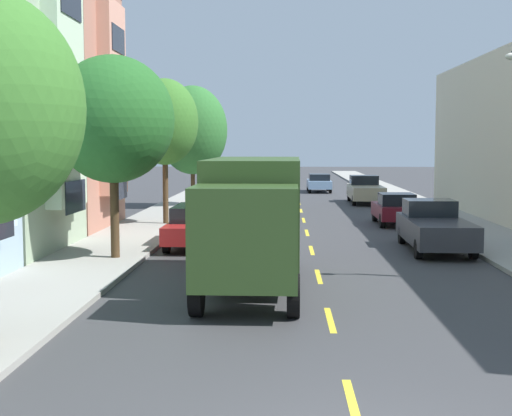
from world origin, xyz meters
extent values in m
plane|color=#38383A|center=(0.00, 30.00, 0.00)|extent=(160.00, 160.00, 0.00)
cube|color=#99968E|center=(-7.10, 28.00, 0.07)|extent=(3.20, 120.00, 0.14)
cube|color=#99968E|center=(7.10, 28.00, 0.07)|extent=(3.20, 120.00, 0.14)
cube|color=yellow|center=(0.00, 2.00, 0.00)|extent=(0.14, 2.20, 0.01)
cube|color=yellow|center=(0.00, 7.00, 0.00)|extent=(0.14, 2.20, 0.01)
cube|color=yellow|center=(0.00, 12.00, 0.00)|extent=(0.14, 2.20, 0.01)
cube|color=yellow|center=(0.00, 17.00, 0.00)|extent=(0.14, 2.20, 0.01)
cube|color=yellow|center=(0.00, 22.00, 0.00)|extent=(0.14, 2.20, 0.01)
cube|color=yellow|center=(0.00, 27.00, 0.00)|extent=(0.14, 2.20, 0.01)
cube|color=yellow|center=(0.00, 32.00, 0.00)|extent=(0.14, 2.20, 0.01)
cube|color=yellow|center=(0.00, 37.00, 0.00)|extent=(0.14, 2.20, 0.01)
cube|color=yellow|center=(0.00, 42.00, 0.00)|extent=(0.14, 2.20, 0.01)
cube|color=yellow|center=(0.00, 47.00, 0.00)|extent=(0.14, 2.20, 0.01)
cube|color=beige|center=(-8.42, 15.97, 5.92)|extent=(0.55, 2.97, 8.55)
cube|color=#1E232D|center=(-8.13, 15.97, 1.97)|extent=(0.04, 2.25, 1.10)
cube|color=#1E232D|center=(-8.13, 15.97, 5.26)|extent=(0.04, 2.25, 1.10)
cube|color=#1E232D|center=(-8.13, 15.97, 8.55)|extent=(0.04, 2.25, 1.10)
cube|color=#E19B83|center=(-8.42, 22.76, 5.71)|extent=(0.55, 2.97, 8.25)
cube|color=#1E232D|center=(-8.13, 22.76, 1.90)|extent=(0.04, 2.25, 1.10)
cube|color=#1E232D|center=(-8.13, 22.76, 5.07)|extent=(0.04, 2.25, 1.10)
cube|color=#1E232D|center=(-8.13, 22.76, 8.25)|extent=(0.04, 2.25, 1.10)
cylinder|color=#47331E|center=(-6.40, 14.34, 1.59)|extent=(0.28, 0.28, 2.89)
ellipsoid|color=#235B23|center=(-6.40, 14.34, 4.55)|extent=(3.88, 3.88, 4.03)
cylinder|color=#47331E|center=(-6.40, 24.17, 1.72)|extent=(0.25, 0.25, 3.16)
ellipsoid|color=#387028|center=(-6.40, 24.17, 4.77)|extent=(3.05, 3.05, 3.91)
cylinder|color=#47331E|center=(-6.40, 34.01, 1.38)|extent=(0.25, 0.25, 2.48)
ellipsoid|color=#2D6B2D|center=(-6.40, 34.01, 4.59)|extent=(4.14, 4.14, 5.24)
cube|color=#2D471E|center=(-1.78, 11.24, 2.02)|extent=(2.49, 5.71, 2.71)
cube|color=#2D471E|center=(-1.85, 7.25, 1.76)|extent=(2.33, 1.94, 2.20)
cube|color=black|center=(-1.86, 6.35, 2.24)|extent=(2.02, 0.11, 0.97)
cube|color=black|center=(-1.74, 13.99, 0.43)|extent=(2.40, 0.20, 0.24)
cylinder|color=black|center=(-2.91, 7.22, 0.48)|extent=(0.30, 0.96, 0.96)
cylinder|color=black|center=(-0.79, 7.18, 0.48)|extent=(0.30, 0.96, 0.96)
cylinder|color=black|center=(-2.82, 12.89, 0.48)|extent=(0.30, 0.96, 0.96)
cylinder|color=black|center=(-0.70, 12.86, 0.48)|extent=(0.30, 0.96, 0.96)
cylinder|color=black|center=(-2.83, 11.79, 0.48)|extent=(0.30, 0.96, 0.96)
cylinder|color=black|center=(-0.71, 11.76, 0.48)|extent=(0.30, 0.96, 0.96)
cube|color=#AD1E1E|center=(-4.22, 17.70, 0.64)|extent=(1.87, 4.72, 0.62)
cube|color=black|center=(-4.22, 18.08, 1.23)|extent=(1.63, 2.84, 0.55)
cylinder|color=black|center=(-5.04, 16.11, 0.33)|extent=(0.23, 0.66, 0.66)
cylinder|color=black|center=(-3.44, 16.09, 0.33)|extent=(0.23, 0.66, 0.66)
cylinder|color=black|center=(-5.01, 19.31, 0.33)|extent=(0.23, 0.66, 0.66)
cylinder|color=black|center=(-3.41, 19.29, 0.33)|extent=(0.23, 0.66, 0.66)
cube|color=tan|center=(4.23, 37.20, 0.73)|extent=(2.06, 5.32, 0.80)
cube|color=black|center=(4.24, 38.37, 1.43)|extent=(1.78, 1.61, 0.60)
cylinder|color=black|center=(5.14, 38.99, 0.33)|extent=(0.23, 0.66, 0.66)
cylinder|color=black|center=(3.36, 39.02, 0.33)|extent=(0.23, 0.66, 0.66)
cylinder|color=black|center=(5.10, 35.39, 0.33)|extent=(0.23, 0.66, 0.66)
cylinder|color=black|center=(3.32, 35.41, 0.33)|extent=(0.23, 0.66, 0.66)
cube|color=maroon|center=(4.21, 25.23, 0.64)|extent=(1.75, 4.01, 0.62)
cube|color=black|center=(4.21, 24.75, 1.23)|extent=(1.54, 1.69, 0.55)
cylinder|color=black|center=(4.98, 26.59, 0.33)|extent=(0.22, 0.66, 0.66)
cylinder|color=black|center=(3.46, 26.60, 0.33)|extent=(0.22, 0.66, 0.66)
cylinder|color=black|center=(4.97, 23.87, 0.33)|extent=(0.22, 0.66, 0.66)
cylinder|color=black|center=(3.45, 23.88, 0.33)|extent=(0.22, 0.66, 0.66)
cube|color=#333338|center=(4.35, 17.04, 0.73)|extent=(2.08, 5.33, 0.80)
cube|color=black|center=(4.37, 18.20, 1.43)|extent=(1.78, 1.62, 0.60)
cylinder|color=black|center=(5.27, 18.82, 0.33)|extent=(0.23, 0.66, 0.66)
cylinder|color=black|center=(3.49, 18.85, 0.33)|extent=(0.23, 0.66, 0.66)
cylinder|color=black|center=(5.21, 15.22, 0.33)|extent=(0.23, 0.66, 0.66)
cylinder|color=black|center=(3.43, 15.25, 0.33)|extent=(0.23, 0.66, 0.66)
cube|color=silver|center=(-4.30, 48.86, 0.78)|extent=(1.97, 4.81, 0.90)
cube|color=black|center=(-4.30, 48.86, 1.58)|extent=(1.73, 2.79, 0.70)
cylinder|color=black|center=(-5.16, 47.22, 0.33)|extent=(0.22, 0.66, 0.66)
cylinder|color=black|center=(-3.43, 47.23, 0.33)|extent=(0.22, 0.66, 0.66)
cylinder|color=black|center=(-5.17, 50.49, 0.33)|extent=(0.22, 0.66, 0.66)
cylinder|color=black|center=(-3.44, 50.49, 0.33)|extent=(0.22, 0.66, 0.66)
cube|color=#194C28|center=(-4.35, 26.32, 0.63)|extent=(1.84, 4.52, 0.60)
cube|color=black|center=(-4.35, 26.55, 1.18)|extent=(1.61, 2.18, 0.50)
cylinder|color=black|center=(-5.12, 24.78, 0.33)|extent=(0.23, 0.66, 0.66)
cylinder|color=black|center=(-3.54, 24.80, 0.33)|extent=(0.23, 0.66, 0.66)
cylinder|color=black|center=(-5.15, 27.84, 0.33)|extent=(0.23, 0.66, 0.66)
cylinder|color=black|center=(-3.57, 27.86, 0.33)|extent=(0.23, 0.66, 0.66)
cube|color=#7A9EC6|center=(1.80, 47.88, 0.63)|extent=(1.80, 4.50, 0.60)
cube|color=black|center=(1.80, 47.66, 1.18)|extent=(1.58, 2.16, 0.50)
cylinder|color=black|center=(2.59, 49.41, 0.33)|extent=(0.22, 0.66, 0.66)
cylinder|color=black|center=(1.01, 49.41, 0.33)|extent=(0.22, 0.66, 0.66)
cylinder|color=black|center=(2.59, 46.35, 0.33)|extent=(0.22, 0.66, 0.66)
cylinder|color=black|center=(1.01, 46.35, 0.33)|extent=(0.22, 0.66, 0.66)
camera|label=1|loc=(-1.02, -8.00, 3.77)|focal=49.78mm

